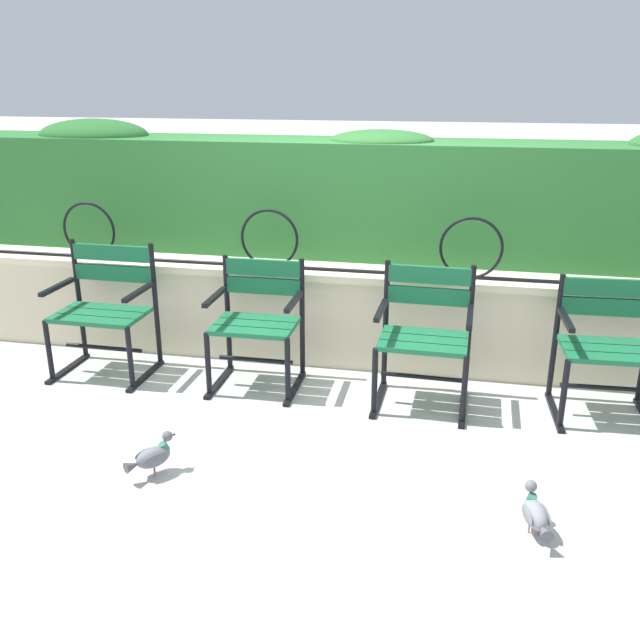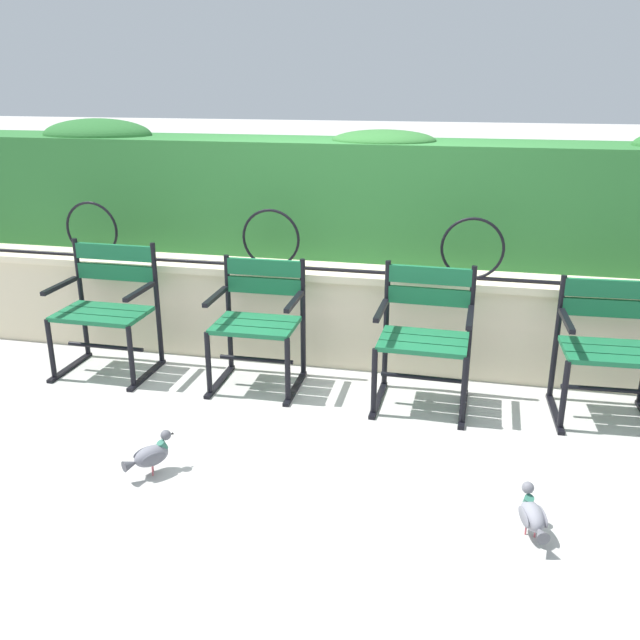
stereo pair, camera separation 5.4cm
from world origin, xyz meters
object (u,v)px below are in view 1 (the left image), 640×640
object	(u,v)px
park_chair_leftmost	(105,306)
pigeon_far_side	(536,514)
park_chair_centre_right	(425,333)
pigeon_near_chairs	(152,456)
park_chair_rightmost	(608,343)
park_chair_centre_left	(258,319)

from	to	relation	value
park_chair_leftmost	pigeon_far_side	size ratio (longest dim) A/B	3.11
park_chair_centre_right	pigeon_near_chairs	size ratio (longest dim) A/B	3.47
park_chair_leftmost	park_chair_centre_right	bearing A→B (deg)	-1.24
park_chair_rightmost	pigeon_far_side	distance (m)	1.48
park_chair_centre_right	park_chair_rightmost	size ratio (longest dim) A/B	1.05
park_chair_centre_left	park_chair_centre_right	world-z (taller)	park_chair_centre_right
park_chair_centre_right	park_chair_rightmost	world-z (taller)	park_chair_centre_right
park_chair_rightmost	pigeon_near_chairs	bearing A→B (deg)	-152.65
pigeon_far_side	park_chair_centre_right	bearing A→B (deg)	114.90
park_chair_leftmost	park_chair_centre_right	world-z (taller)	park_chair_leftmost
pigeon_near_chairs	pigeon_far_side	distance (m)	1.91
park_chair_leftmost	park_chair_centre_left	size ratio (longest dim) A/B	1.07
park_chair_rightmost	pigeon_far_side	xyz separation A→B (m)	(-0.50, -1.35, -0.34)
park_chair_centre_left	park_chair_centre_right	xyz separation A→B (m)	(1.10, -0.05, 0.01)
park_chair_leftmost	pigeon_near_chairs	world-z (taller)	park_chair_leftmost
pigeon_near_chairs	park_chair_rightmost	bearing A→B (deg)	27.35
park_chair_leftmost	park_chair_rightmost	distance (m)	3.29
pigeon_far_side	park_chair_centre_left	bearing A→B (deg)	141.71
pigeon_near_chairs	pigeon_far_side	xyz separation A→B (m)	(1.91, -0.11, 0.00)
park_chair_centre_right	park_chair_rightmost	distance (m)	1.09
park_chair_rightmost	pigeon_near_chairs	size ratio (longest dim) A/B	3.29
park_chair_centre_left	pigeon_near_chairs	world-z (taller)	park_chair_centre_left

